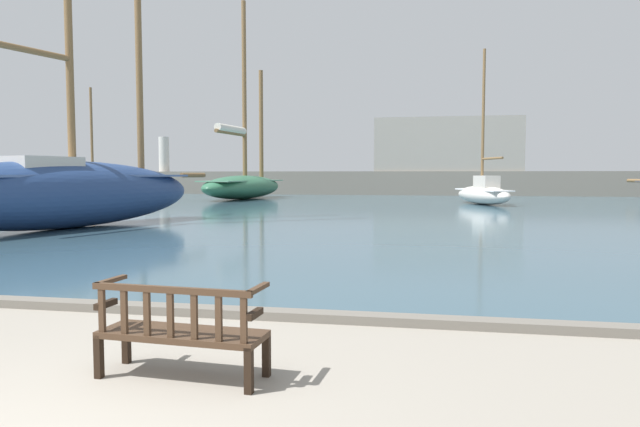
{
  "coord_description": "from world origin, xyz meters",
  "views": [
    {
      "loc": [
        2.78,
        -3.47,
        1.94
      ],
      "look_at": [
        0.25,
        10.0,
        1.0
      ],
      "focal_mm": 32.0,
      "sensor_mm": 36.0,
      "label": 1
    }
  ],
  "objects_px": {
    "sailboat_mid_port": "(483,192)",
    "sailboat_outer_starboard": "(70,198)",
    "sailboat_nearest_port": "(66,188)",
    "sailboat_far_starboard": "(244,183)",
    "park_bench": "(181,330)"
  },
  "relations": [
    {
      "from": "park_bench",
      "to": "sailboat_outer_starboard",
      "type": "bearing_deg",
      "value": 126.23
    },
    {
      "from": "sailboat_nearest_port",
      "to": "sailboat_mid_port",
      "type": "distance_m",
      "value": 24.64
    },
    {
      "from": "sailboat_nearest_port",
      "to": "sailboat_far_starboard",
      "type": "height_order",
      "value": "sailboat_nearest_port"
    },
    {
      "from": "sailboat_mid_port",
      "to": "sailboat_outer_starboard",
      "type": "distance_m",
      "value": 24.02
    },
    {
      "from": "sailboat_far_starboard",
      "to": "sailboat_outer_starboard",
      "type": "height_order",
      "value": "sailboat_far_starboard"
    },
    {
      "from": "park_bench",
      "to": "sailboat_nearest_port",
      "type": "relative_size",
      "value": 0.1
    },
    {
      "from": "sailboat_mid_port",
      "to": "park_bench",
      "type": "bearing_deg",
      "value": -100.24
    },
    {
      "from": "sailboat_mid_port",
      "to": "sailboat_far_starboard",
      "type": "bearing_deg",
      "value": 164.07
    },
    {
      "from": "park_bench",
      "to": "sailboat_outer_starboard",
      "type": "distance_m",
      "value": 27.73
    },
    {
      "from": "park_bench",
      "to": "sailboat_mid_port",
      "type": "distance_m",
      "value": 32.25
    },
    {
      "from": "sailboat_far_starboard",
      "to": "sailboat_outer_starboard",
      "type": "distance_m",
      "value": 15.11
    },
    {
      "from": "sailboat_nearest_port",
      "to": "sailboat_far_starboard",
      "type": "bearing_deg",
      "value": 93.55
    },
    {
      "from": "park_bench",
      "to": "sailboat_far_starboard",
      "type": "relative_size",
      "value": 0.11
    },
    {
      "from": "sailboat_outer_starboard",
      "to": "sailboat_mid_port",
      "type": "bearing_deg",
      "value": 22.96
    },
    {
      "from": "sailboat_nearest_port",
      "to": "sailboat_mid_port",
      "type": "bearing_deg",
      "value": 50.36
    }
  ]
}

